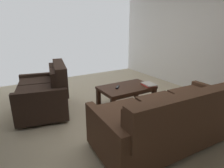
{
  "coord_description": "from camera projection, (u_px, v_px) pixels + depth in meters",
  "views": [
    {
      "loc": [
        1.53,
        2.55,
        1.54
      ],
      "look_at": [
        0.22,
        0.37,
        0.72
      ],
      "focal_mm": 30.06,
      "sensor_mm": 36.0,
      "label": 1
    }
  ],
  "objects": [
    {
      "name": "tv_remote",
      "position": [
        117.0,
        87.0,
        3.47
      ],
      "size": [
        0.14,
        0.15,
        0.02
      ],
      "color": "black",
      "rests_on": "coffee_table"
    },
    {
      "name": "wall_left",
      "position": [
        206.0,
        37.0,
        4.11
      ],
      "size": [
        0.12,
        5.6,
        2.51
      ],
      "primitive_type": "cube",
      "color": "white",
      "rests_on": "ground"
    },
    {
      "name": "book_stack",
      "position": [
        149.0,
        84.0,
        3.58
      ],
      "size": [
        0.25,
        0.32,
        0.05
      ],
      "color": "#C63833",
      "rests_on": "coffee_table"
    },
    {
      "name": "sofa_main",
      "position": [
        173.0,
        118.0,
        2.45
      ],
      "size": [
        2.08,
        1.0,
        0.83
      ],
      "color": "black",
      "rests_on": "ground"
    },
    {
      "name": "loveseat_near",
      "position": [
        45.0,
        92.0,
        3.35
      ],
      "size": [
        1.04,
        1.34,
        0.88
      ],
      "color": "black",
      "rests_on": "ground"
    },
    {
      "name": "coffee_table",
      "position": [
        126.0,
        90.0,
        3.56
      ],
      "size": [
        1.01,
        0.62,
        0.41
      ],
      "color": "#3D2316",
      "rests_on": "ground"
    },
    {
      "name": "ground_plane",
      "position": [
        112.0,
        116.0,
        3.3
      ],
      "size": [
        4.86,
        5.6,
        0.01
      ],
      "primitive_type": "cube",
      "color": "beige"
    }
  ]
}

